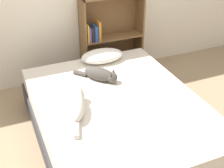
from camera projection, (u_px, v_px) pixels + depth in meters
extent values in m
plane|color=#997F60|center=(118.00, 136.00, 3.17)|extent=(8.00, 8.00, 0.00)
cube|color=#333338|center=(118.00, 126.00, 3.11)|extent=(1.54, 2.00, 0.24)
cube|color=beige|center=(118.00, 109.00, 3.00)|extent=(1.49, 1.94, 0.19)
ellipsoid|color=white|center=(102.00, 56.00, 3.61)|extent=(0.50, 0.30, 0.14)
ellipsoid|color=beige|center=(77.00, 106.00, 2.74)|extent=(0.25, 0.42, 0.15)
sphere|color=beige|center=(77.00, 96.00, 2.89)|extent=(0.15, 0.15, 0.15)
cone|color=beige|center=(72.00, 89.00, 2.84)|extent=(0.04, 0.04, 0.03)
cone|color=beige|center=(81.00, 88.00, 2.85)|extent=(0.04, 0.04, 0.03)
cylinder|color=beige|center=(77.00, 130.00, 2.54)|extent=(0.10, 0.19, 0.05)
ellipsoid|color=#47423D|center=(99.00, 74.00, 3.24)|extent=(0.33, 0.34, 0.14)
sphere|color=#47423D|center=(112.00, 78.00, 3.19)|extent=(0.11, 0.11, 0.11)
cone|color=#47423D|center=(113.00, 71.00, 3.18)|extent=(0.04, 0.04, 0.03)
cone|color=#47423D|center=(111.00, 74.00, 3.13)|extent=(0.04, 0.04, 0.03)
cylinder|color=#47423D|center=(80.00, 73.00, 3.34)|extent=(0.14, 0.15, 0.05)
cube|color=brown|center=(83.00, 41.00, 3.87)|extent=(0.02, 0.26, 1.08)
cube|color=brown|center=(139.00, 32.00, 4.13)|extent=(0.02, 0.26, 1.08)
cube|color=brown|center=(112.00, 72.00, 4.27)|extent=(0.79, 0.26, 0.02)
cube|color=brown|center=(112.00, 37.00, 4.00)|extent=(0.75, 0.26, 0.02)
cube|color=brown|center=(108.00, 33.00, 4.09)|extent=(0.79, 0.02, 1.08)
cube|color=gold|center=(87.00, 33.00, 3.79)|extent=(0.02, 0.16, 0.22)
cube|color=#8C4C99|center=(89.00, 34.00, 3.80)|extent=(0.02, 0.16, 0.18)
cube|color=#232328|center=(91.00, 33.00, 3.82)|extent=(0.03, 0.16, 0.19)
cube|color=#2D519E|center=(95.00, 33.00, 3.83)|extent=(0.04, 0.16, 0.19)
cube|color=orange|center=(98.00, 30.00, 3.83)|extent=(0.03, 0.16, 0.24)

